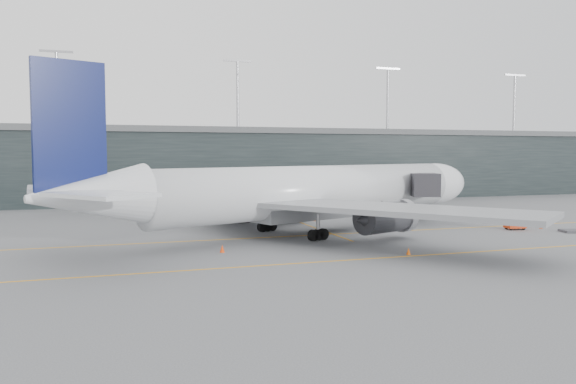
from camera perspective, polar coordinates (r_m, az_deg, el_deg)
name	(u,v)px	position (r m, az deg, el deg)	size (l,w,h in m)	color
ground	(285,232)	(71.81, -0.35, -4.05)	(320.00, 320.00, 0.00)	#57575C
taxiline_a	(295,236)	(68.05, 0.68, -4.49)	(160.00, 0.25, 0.02)	orange
taxiline_b	(349,260)	(53.35, 6.24, -6.88)	(160.00, 0.25, 0.02)	orange
taxiline_lead_main	(277,214)	(92.23, -1.16, -2.25)	(0.25, 60.00, 0.02)	orange
terminal	(206,164)	(127.60, -8.29, 2.86)	(240.00, 36.00, 29.00)	black
main_aircraft	(313,192)	(70.20, 2.56, 0.00)	(63.07, 58.28, 18.41)	white
jet_bridge	(383,178)	(104.24, 9.67, 1.43)	(19.53, 46.45, 7.34)	#2C2B30
gse_cart	(515,222)	(79.46, 22.07, -2.89)	(2.61, 1.81, 1.68)	red
baggage_dolly	(573,231)	(79.98, 26.95, -3.54)	(2.75, 2.20, 0.28)	#3B3B40
uld_a	(221,217)	(80.77, -6.87, -2.58)	(1.98, 1.69, 1.61)	#38383D
uld_b	(243,217)	(80.87, -4.57, -2.55)	(1.85, 1.51, 1.63)	#38383D
uld_c	(270,214)	(82.15, -1.84, -2.27)	(2.53, 2.16, 2.06)	#38383D
cone_nose	(541,226)	(81.93, 24.31, -3.15)	(0.46, 0.46, 0.73)	#CD3A0B
cone_wing_stbd	(408,251)	(56.97, 12.14, -5.90)	(0.44, 0.44, 0.70)	#E4590C
cone_wing_port	(314,219)	(82.89, 2.68, -2.73)	(0.44, 0.44, 0.70)	orange
cone_tail	(222,249)	(57.31, -6.70, -5.73)	(0.50, 0.50, 0.79)	#FF440E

